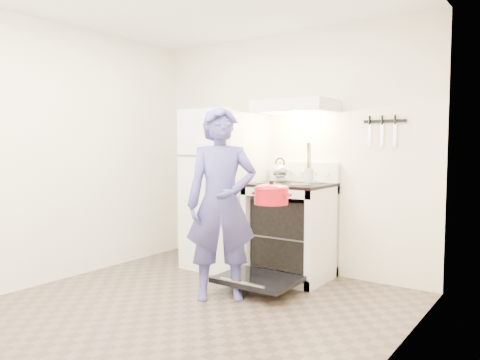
# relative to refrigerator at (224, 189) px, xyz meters

# --- Properties ---
(floor) EXTENTS (3.60, 3.60, 0.00)m
(floor) POSITION_rel_refrigerator_xyz_m (0.58, -1.45, -0.85)
(floor) COLOR brown
(floor) RESTS_ON ground
(back_wall) EXTENTS (3.20, 0.02, 2.50)m
(back_wall) POSITION_rel_refrigerator_xyz_m (0.58, 0.35, 0.40)
(back_wall) COLOR white
(back_wall) RESTS_ON ground
(refrigerator) EXTENTS (0.70, 0.70, 1.70)m
(refrigerator) POSITION_rel_refrigerator_xyz_m (0.00, 0.00, 0.00)
(refrigerator) COLOR white
(refrigerator) RESTS_ON floor
(stove_body) EXTENTS (0.76, 0.65, 0.92)m
(stove_body) POSITION_rel_refrigerator_xyz_m (0.81, 0.02, -0.39)
(stove_body) COLOR white
(stove_body) RESTS_ON floor
(cooktop) EXTENTS (0.76, 0.65, 0.03)m
(cooktop) POSITION_rel_refrigerator_xyz_m (0.81, 0.02, 0.09)
(cooktop) COLOR black
(cooktop) RESTS_ON stove_body
(backsplash) EXTENTS (0.76, 0.07, 0.20)m
(backsplash) POSITION_rel_refrigerator_xyz_m (0.81, 0.31, 0.20)
(backsplash) COLOR white
(backsplash) RESTS_ON cooktop
(oven_door) EXTENTS (0.70, 0.54, 0.04)m
(oven_door) POSITION_rel_refrigerator_xyz_m (0.81, -0.57, -0.72)
(oven_door) COLOR black
(oven_door) RESTS_ON floor
(oven_rack) EXTENTS (0.60, 0.52, 0.01)m
(oven_rack) POSITION_rel_refrigerator_xyz_m (0.81, 0.02, -0.41)
(oven_rack) COLOR slate
(oven_rack) RESTS_ON stove_body
(range_hood) EXTENTS (0.76, 0.50, 0.12)m
(range_hood) POSITION_rel_refrigerator_xyz_m (0.81, 0.10, 0.86)
(range_hood) COLOR white
(range_hood) RESTS_ON back_wall
(knife_strip) EXTENTS (0.40, 0.02, 0.03)m
(knife_strip) POSITION_rel_refrigerator_xyz_m (1.63, 0.33, 0.70)
(knife_strip) COLOR black
(knife_strip) RESTS_ON back_wall
(pizza_stone) EXTENTS (0.31, 0.31, 0.02)m
(pizza_stone) POSITION_rel_refrigerator_xyz_m (0.86, 0.01, -0.40)
(pizza_stone) COLOR #8B7051
(pizza_stone) RESTS_ON oven_rack
(tea_kettle) EXTENTS (0.20, 0.17, 0.25)m
(tea_kettle) POSITION_rel_refrigerator_xyz_m (0.64, 0.10, 0.22)
(tea_kettle) COLOR #B5B5BA
(tea_kettle) RESTS_ON cooktop
(utensil_jar) EXTENTS (0.11, 0.11, 0.13)m
(utensil_jar) POSITION_rel_refrigerator_xyz_m (1.07, -0.11, 0.20)
(utensil_jar) COLOR silver
(utensil_jar) RESTS_ON cooktop
(person) EXTENTS (0.72, 0.69, 1.65)m
(person) POSITION_rel_refrigerator_xyz_m (0.63, -0.87, -0.02)
(person) COLOR navy
(person) RESTS_ON floor
(dutch_oven) EXTENTS (0.36, 0.29, 0.24)m
(dutch_oven) POSITION_rel_refrigerator_xyz_m (0.99, -0.64, 0.04)
(dutch_oven) COLOR red
(dutch_oven) RESTS_ON person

